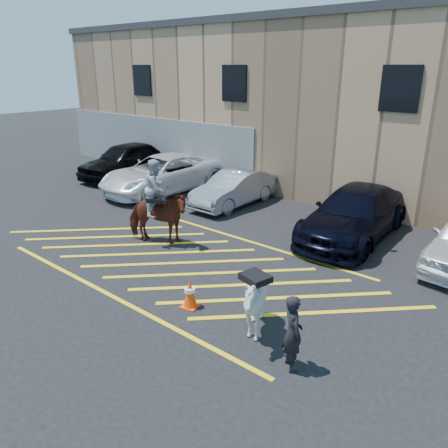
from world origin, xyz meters
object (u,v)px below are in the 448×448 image
Objects in this scene: car_silver_sedan at (234,189)px; traffic_cone at (190,293)px; car_black_suv at (125,160)px; car_white_pickup at (162,174)px; car_blue_suv at (355,214)px; saddled_white at (255,303)px; handler at (293,333)px; mounted_bay at (157,210)px.

traffic_cone is at bearing -58.65° from car_silver_sedan.
traffic_cone is at bearing -37.58° from car_black_suv.
car_blue_suv is (8.91, 0.23, -0.00)m from car_white_pickup.
handler is at bearing -20.54° from saddled_white.
mounted_bay is at bearing -41.12° from car_white_pickup.
car_white_pickup reaches higher than saddled_white.
car_black_suv is 1.88× the size of mounted_bay.
mounted_bay reaches higher than car_blue_suv.
car_blue_suv is 6.73m from traffic_cone.
car_blue_suv is 3.47× the size of saddled_white.
car_blue_suv is (5.20, -0.24, 0.12)m from car_silver_sedan.
mounted_bay reaches higher than car_silver_sedan.
car_white_pickup is 6.11m from mounted_bay.
mounted_bay is 5.71m from saddled_white.
car_white_pickup is at bearing -16.38° from car_black_suv.
car_silver_sedan is at bearing -7.03° from car_black_suv.
handler reaches higher than traffic_cone.
saddled_white is (13.09, -6.97, -0.11)m from car_black_suv.
mounted_bay is (-6.46, 2.53, 0.33)m from handler.
handler is 2.07× the size of traffic_cone.
car_blue_suv is at bearing 96.80° from saddled_white.
mounted_bay is at bearing -37.66° from car_black_suv.
handler reaches higher than saddled_white.
mounted_bay reaches higher than car_black_suv.
car_blue_suv is 7.26m from handler.
saddled_white is (9.69, -6.33, -0.05)m from car_white_pickup.
traffic_cone is at bearing -177.67° from saddled_white.
car_blue_suv is at bearing 81.31° from traffic_cone.
car_silver_sedan reaches higher than traffic_cone.
handler is at bearing -29.12° from car_white_pickup.
car_black_suv reaches higher than car_silver_sedan.
car_silver_sedan is at bearing 131.34° from saddled_white.
car_black_suv is at bearing 148.03° from traffic_cone.
car_white_pickup is 12.79m from handler.
car_black_suv is 0.92× the size of car_blue_suv.
car_black_suv is 6.94× the size of traffic_cone.
car_black_suv is 3.46m from car_white_pickup.
traffic_cone is (4.18, -6.87, -0.31)m from car_silver_sedan.
handler is 6.95m from mounted_bay.
car_white_pickup is 1.05× the size of car_blue_suv.
car_silver_sedan is 8.05m from traffic_cone.
car_black_suv is 16.07m from handler.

